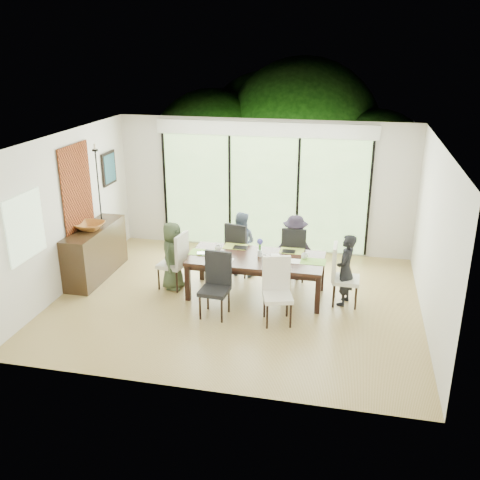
% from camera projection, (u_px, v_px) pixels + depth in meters
% --- Properties ---
extents(floor, '(6.00, 5.00, 0.01)m').
position_uv_depth(floor, '(237.00, 301.00, 9.00)').
color(floor, olive).
rests_on(floor, ground).
extents(ceiling, '(6.00, 5.00, 0.01)m').
position_uv_depth(ceiling, '(236.00, 140.00, 8.06)').
color(ceiling, white).
rests_on(ceiling, wall_back).
extents(wall_back, '(6.00, 0.02, 2.70)m').
position_uv_depth(wall_back, '(264.00, 186.00, 10.83)').
color(wall_back, silver).
rests_on(wall_back, floor).
extents(wall_front, '(6.00, 0.02, 2.70)m').
position_uv_depth(wall_front, '(189.00, 292.00, 6.23)').
color(wall_front, white).
rests_on(wall_front, floor).
extents(wall_left, '(0.02, 5.00, 2.70)m').
position_uv_depth(wall_left, '(65.00, 213.00, 9.13)').
color(wall_left, beige).
rests_on(wall_left, floor).
extents(wall_right, '(0.02, 5.00, 2.70)m').
position_uv_depth(wall_right, '(434.00, 239.00, 7.92)').
color(wall_right, silver).
rests_on(wall_right, floor).
extents(glass_doors, '(4.20, 0.02, 2.30)m').
position_uv_depth(glass_doors, '(263.00, 194.00, 10.84)').
color(glass_doors, '#598C3F').
rests_on(glass_doors, wall_back).
extents(blinds_header, '(4.40, 0.06, 0.28)m').
position_uv_depth(blinds_header, '(264.00, 129.00, 10.38)').
color(blinds_header, white).
rests_on(blinds_header, wall_back).
extents(mullion_a, '(0.05, 0.04, 2.30)m').
position_uv_depth(mullion_a, '(165.00, 188.00, 11.25)').
color(mullion_a, black).
rests_on(mullion_a, wall_back).
extents(mullion_b, '(0.05, 0.04, 2.30)m').
position_uv_depth(mullion_b, '(230.00, 192.00, 10.97)').
color(mullion_b, black).
rests_on(mullion_b, wall_back).
extents(mullion_c, '(0.05, 0.04, 2.30)m').
position_uv_depth(mullion_c, '(298.00, 196.00, 10.69)').
color(mullion_c, black).
rests_on(mullion_c, wall_back).
extents(mullion_d, '(0.05, 0.04, 2.30)m').
position_uv_depth(mullion_d, '(369.00, 200.00, 10.41)').
color(mullion_d, black).
rests_on(mullion_d, wall_back).
extents(side_window, '(0.02, 0.90, 1.00)m').
position_uv_depth(side_window, '(25.00, 227.00, 7.97)').
color(side_window, '#8CAD7F').
rests_on(side_window, wall_left).
extents(deck, '(6.00, 1.80, 0.10)m').
position_uv_depth(deck, '(270.00, 236.00, 12.13)').
color(deck, brown).
rests_on(deck, ground).
extents(rail_top, '(6.00, 0.08, 0.06)m').
position_uv_depth(rail_top, '(276.00, 201.00, 12.65)').
color(rail_top, brown).
rests_on(rail_top, deck).
extents(foliage_left, '(3.20, 3.20, 3.20)m').
position_uv_depth(foliage_left, '(213.00, 153.00, 13.62)').
color(foliage_left, '#14380F').
rests_on(foliage_left, ground).
extents(foliage_mid, '(4.00, 4.00, 4.00)m').
position_uv_depth(foliage_mid, '(302.00, 138.00, 13.60)').
color(foliage_mid, '#14380F').
rests_on(foliage_mid, ground).
extents(foliage_right, '(2.80, 2.80, 2.80)m').
position_uv_depth(foliage_right, '(373.00, 169.00, 12.70)').
color(foliage_right, '#14380F').
rests_on(foliage_right, ground).
extents(foliage_far, '(3.60, 3.60, 3.60)m').
position_uv_depth(foliage_far, '(268.00, 139.00, 14.51)').
color(foliage_far, '#14380F').
rests_on(foliage_far, ground).
extents(table_top, '(2.25, 1.03, 0.06)m').
position_uv_depth(table_top, '(256.00, 259.00, 8.97)').
color(table_top, black).
rests_on(table_top, floor).
extents(table_apron, '(2.07, 0.85, 0.09)m').
position_uv_depth(table_apron, '(256.00, 263.00, 9.00)').
color(table_apron, black).
rests_on(table_apron, floor).
extents(table_leg_fl, '(0.08, 0.08, 0.65)m').
position_uv_depth(table_leg_fl, '(188.00, 282.00, 8.91)').
color(table_leg_fl, black).
rests_on(table_leg_fl, floor).
extents(table_leg_fr, '(0.08, 0.08, 0.65)m').
position_uv_depth(table_leg_fr, '(318.00, 295.00, 8.48)').
color(table_leg_fr, black).
rests_on(table_leg_fr, floor).
extents(table_leg_bl, '(0.08, 0.08, 0.65)m').
position_uv_depth(table_leg_bl, '(202.00, 263.00, 9.70)').
color(table_leg_bl, black).
rests_on(table_leg_bl, floor).
extents(table_leg_br, '(0.08, 0.08, 0.65)m').
position_uv_depth(table_leg_br, '(322.00, 273.00, 9.27)').
color(table_leg_br, black).
rests_on(table_leg_br, floor).
extents(chair_left_end, '(0.49, 0.49, 1.03)m').
position_uv_depth(chair_left_end, '(172.00, 260.00, 9.32)').
color(chair_left_end, beige).
rests_on(chair_left_end, floor).
extents(chair_right_end, '(0.43, 0.43, 1.03)m').
position_uv_depth(chair_right_end, '(346.00, 275.00, 8.72)').
color(chair_right_end, white).
rests_on(chair_right_end, floor).
extents(chair_far_left, '(0.53, 0.53, 1.03)m').
position_uv_depth(chair_far_left, '(241.00, 248.00, 9.89)').
color(chair_far_left, black).
rests_on(chair_far_left, floor).
extents(chair_far_right, '(0.43, 0.43, 1.03)m').
position_uv_depth(chair_far_right, '(295.00, 252.00, 9.69)').
color(chair_far_right, black).
rests_on(chair_far_right, floor).
extents(chair_near_left, '(0.46, 0.46, 1.03)m').
position_uv_depth(chair_near_left, '(214.00, 286.00, 8.33)').
color(chair_near_left, black).
rests_on(chair_near_left, floor).
extents(chair_near_right, '(0.54, 0.54, 1.03)m').
position_uv_depth(chair_near_right, '(278.00, 292.00, 8.13)').
color(chair_near_right, white).
rests_on(chair_near_right, floor).
extents(person_left_end, '(0.41, 0.60, 1.21)m').
position_uv_depth(person_left_end, '(173.00, 255.00, 9.29)').
color(person_left_end, '#39462F').
rests_on(person_left_end, floor).
extents(person_right_end, '(0.48, 0.63, 1.21)m').
position_uv_depth(person_right_end, '(345.00, 270.00, 8.70)').
color(person_right_end, black).
rests_on(person_right_end, floor).
extents(person_far_left, '(0.61, 0.43, 1.21)m').
position_uv_depth(person_far_left, '(241.00, 243.00, 9.84)').
color(person_far_left, slate).
rests_on(person_far_left, floor).
extents(person_far_right, '(0.57, 0.36, 1.21)m').
position_uv_depth(person_far_right, '(295.00, 248.00, 9.64)').
color(person_far_right, '#251E2E').
rests_on(person_far_right, floor).
extents(placemat_left, '(0.41, 0.30, 0.01)m').
position_uv_depth(placemat_left, '(202.00, 252.00, 9.15)').
color(placemat_left, '#7CB340').
rests_on(placemat_left, table_top).
extents(placemat_right, '(0.41, 0.30, 0.01)m').
position_uv_depth(placemat_right, '(313.00, 261.00, 8.77)').
color(placemat_right, '#70A73B').
rests_on(placemat_right, table_top).
extents(placemat_far_l, '(0.41, 0.30, 0.01)m').
position_uv_depth(placemat_far_l, '(235.00, 246.00, 9.41)').
color(placemat_far_l, '#AABD43').
rests_on(placemat_far_l, table_top).
extents(placemat_far_r, '(0.41, 0.30, 0.01)m').
position_uv_depth(placemat_far_r, '(292.00, 251.00, 9.21)').
color(placemat_far_r, '#A3B842').
rests_on(placemat_far_r, table_top).
extents(placemat_paper, '(0.41, 0.30, 0.01)m').
position_uv_depth(placemat_paper, '(220.00, 261.00, 8.79)').
color(placemat_paper, white).
rests_on(placemat_paper, table_top).
extents(tablet_far_l, '(0.24, 0.17, 0.01)m').
position_uv_depth(tablet_far_l, '(240.00, 247.00, 9.35)').
color(tablet_far_l, black).
rests_on(tablet_far_l, table_top).
extents(tablet_far_r, '(0.23, 0.16, 0.01)m').
position_uv_depth(tablet_far_r, '(289.00, 251.00, 9.18)').
color(tablet_far_r, black).
rests_on(tablet_far_r, table_top).
extents(papers, '(0.28, 0.21, 0.00)m').
position_uv_depth(papers, '(298.00, 261.00, 8.77)').
color(papers, white).
rests_on(papers, table_top).
extents(platter_base, '(0.24, 0.24, 0.02)m').
position_uv_depth(platter_base, '(220.00, 260.00, 8.79)').
color(platter_base, white).
rests_on(platter_base, table_top).
extents(platter_snacks, '(0.19, 0.19, 0.01)m').
position_uv_depth(platter_snacks, '(220.00, 259.00, 8.78)').
color(platter_snacks, orange).
rests_on(platter_snacks, table_top).
extents(vase, '(0.08, 0.08, 0.11)m').
position_uv_depth(vase, '(260.00, 253.00, 8.97)').
color(vase, silver).
rests_on(vase, table_top).
extents(hyacinth_stems, '(0.04, 0.04, 0.15)m').
position_uv_depth(hyacinth_stems, '(260.00, 247.00, 8.94)').
color(hyacinth_stems, '#337226').
rests_on(hyacinth_stems, table_top).
extents(hyacinth_blooms, '(0.10, 0.10, 0.10)m').
position_uv_depth(hyacinth_blooms, '(260.00, 242.00, 8.90)').
color(hyacinth_blooms, '#504AB9').
rests_on(hyacinth_blooms, table_top).
extents(laptop, '(0.34, 0.25, 0.02)m').
position_uv_depth(laptop, '(206.00, 254.00, 9.03)').
color(laptop, silver).
rests_on(laptop, table_top).
extents(cup_a, '(0.13, 0.13, 0.09)m').
position_uv_depth(cup_a, '(218.00, 248.00, 9.22)').
color(cup_a, white).
rests_on(cup_a, table_top).
extents(cup_b, '(0.11, 0.11, 0.09)m').
position_uv_depth(cup_b, '(264.00, 258.00, 8.82)').
color(cup_b, white).
rests_on(cup_b, table_top).
extents(cup_c, '(0.12, 0.12, 0.09)m').
position_uv_depth(cup_c, '(305.00, 256.00, 8.87)').
color(cup_c, white).
rests_on(cup_c, table_top).
extents(book, '(0.22, 0.25, 0.02)m').
position_uv_depth(book, '(271.00, 257.00, 8.95)').
color(book, white).
rests_on(book, table_top).
extents(sideboard, '(0.47, 1.69, 0.95)m').
position_uv_depth(sideboard, '(96.00, 252.00, 9.80)').
color(sideboard, black).
rests_on(sideboard, floor).
extents(bowl, '(0.50, 0.50, 0.12)m').
position_uv_depth(bowl, '(90.00, 226.00, 9.52)').
color(bowl, brown).
rests_on(bowl, sideboard).
extents(candlestick_base, '(0.11, 0.11, 0.04)m').
position_uv_depth(candlestick_base, '(102.00, 221.00, 9.94)').
color(candlestick_base, black).
rests_on(candlestick_base, sideboard).
extents(candlestick_shaft, '(0.03, 0.03, 1.32)m').
position_uv_depth(candlestick_shaft, '(98.00, 186.00, 9.71)').
color(candlestick_shaft, black).
rests_on(candlestick_shaft, sideboard).
extents(candlestick_pan, '(0.11, 0.11, 0.03)m').
position_uv_depth(candlestick_pan, '(95.00, 150.00, 9.49)').
color(candlestick_pan, black).
rests_on(candlestick_pan, sideboard).
extents(candle, '(0.04, 0.04, 0.11)m').
position_uv_depth(candle, '(95.00, 147.00, 9.46)').
color(candle, silver).
rests_on(candle, sideboard).
extents(tapestry, '(0.02, 1.00, 1.50)m').
position_uv_depth(tapestry, '(77.00, 187.00, 9.37)').
color(tapestry, '#913615').
rests_on(tapestry, wall_left).
extents(art_frame, '(0.03, 0.55, 0.65)m').
position_uv_depth(art_frame, '(109.00, 168.00, 10.54)').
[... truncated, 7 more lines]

